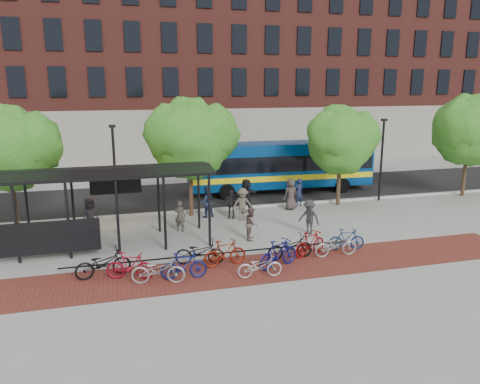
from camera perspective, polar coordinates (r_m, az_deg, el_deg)
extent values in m
plane|color=#9E9E99|center=(23.97, 2.48, -4.46)|extent=(160.00, 160.00, 0.00)
cube|color=black|center=(31.40, -1.94, -0.16)|extent=(160.00, 8.00, 0.01)
cube|color=#B7B7B2|center=(27.63, -0.03, -1.91)|extent=(160.00, 0.25, 0.12)
cube|color=maroon|center=(18.92, 1.28, -9.38)|extent=(24.00, 3.00, 0.01)
cube|color=black|center=(19.43, -3.21, -8.78)|extent=(12.00, 0.05, 0.95)
cube|color=maroon|center=(50.74, 4.56, 16.28)|extent=(55.00, 14.00, 20.00)
cube|color=#7A664C|center=(62.87, -24.77, 19.15)|extent=(22.00, 22.00, 30.00)
cylinder|color=black|center=(21.06, -25.64, -3.61)|extent=(0.12, 0.12, 3.30)
cylinder|color=black|center=(23.63, -24.53, -1.77)|extent=(0.12, 0.12, 3.30)
cylinder|color=black|center=(20.77, -20.22, -3.33)|extent=(0.12, 0.12, 3.30)
cylinder|color=black|center=(23.37, -19.69, -1.49)|extent=(0.12, 0.12, 3.30)
cylinder|color=black|center=(20.67, -14.69, -3.01)|extent=(0.12, 0.12, 3.30)
cylinder|color=black|center=(23.28, -14.79, -1.20)|extent=(0.12, 0.12, 3.30)
cylinder|color=black|center=(20.77, -9.17, -2.66)|extent=(0.12, 0.12, 3.30)
cylinder|color=black|center=(23.37, -9.89, -0.90)|extent=(0.12, 0.12, 3.30)
cylinder|color=black|center=(21.05, -3.75, -2.30)|extent=(0.12, 0.12, 3.30)
cylinder|color=black|center=(23.62, -5.06, -0.60)|extent=(0.12, 0.12, 3.30)
cube|color=black|center=(21.03, -22.81, -5.21)|extent=(4.50, 0.08, 1.40)
cube|color=black|center=(20.92, -17.74, 2.06)|extent=(10.60, 1.65, 0.29)
cube|color=black|center=(22.30, -17.61, 2.73)|extent=(10.60, 1.65, 0.29)
cube|color=black|center=(23.06, -17.48, 2.05)|extent=(9.00, 0.10, 0.40)
cube|color=black|center=(23.21, -14.90, 0.65)|extent=(2.40, 0.12, 0.70)
cube|color=#FF7200|center=(23.29, -14.91, 0.69)|extent=(2.20, 0.02, 0.55)
cylinder|color=#382619|center=(26.26, -25.77, -1.52)|extent=(0.24, 0.24, 2.38)
sphere|color=#29721E|center=(25.75, -26.39, 4.50)|extent=(4.00, 4.00, 4.00)
sphere|color=#29721E|center=(25.73, -24.19, 5.39)|extent=(3.20, 3.20, 3.20)
sphere|color=#29721E|center=(26.03, -26.19, 6.38)|extent=(2.80, 2.80, 2.80)
cylinder|color=#382619|center=(26.06, -6.00, -0.19)|extent=(0.24, 0.24, 2.52)
sphere|color=#29721E|center=(25.54, -6.16, 6.24)|extent=(4.20, 4.20, 4.20)
sphere|color=#29721E|center=(25.89, -3.94, 7.05)|extent=(3.36, 3.36, 3.36)
sphere|color=#29721E|center=(25.08, -7.98, 6.98)|extent=(3.15, 3.15, 3.15)
sphere|color=#29721E|center=(25.87, -6.13, 8.11)|extent=(2.94, 2.94, 2.94)
cylinder|color=#382619|center=(28.86, 11.92, 0.67)|extent=(0.24, 0.24, 2.27)
sphere|color=#29721E|center=(28.42, 12.17, 5.90)|extent=(3.80, 3.80, 3.80)
sphere|color=#29721E|center=(29.00, 13.70, 6.56)|extent=(3.04, 3.04, 3.04)
sphere|color=#29721E|center=(27.76, 11.09, 6.62)|extent=(2.85, 2.85, 2.85)
sphere|color=#29721E|center=(28.73, 12.06, 7.59)|extent=(2.66, 2.66, 2.66)
cylinder|color=#382619|center=(33.86, 25.64, 1.63)|extent=(0.24, 0.24, 2.45)
sphere|color=#29721E|center=(33.46, 26.15, 6.64)|extent=(4.40, 4.40, 4.40)
sphere|color=#29721E|center=(32.62, 25.39, 7.28)|extent=(3.30, 3.30, 3.30)
sphere|color=#29721E|center=(33.76, 25.97, 8.07)|extent=(3.08, 3.08, 3.08)
cylinder|color=black|center=(25.79, -14.99, 2.10)|extent=(0.14, 0.14, 5.00)
cube|color=black|center=(25.44, -15.33, 7.75)|extent=(0.35, 0.20, 0.15)
cylinder|color=black|center=(30.34, 16.85, 3.61)|extent=(0.14, 0.14, 5.00)
cube|color=black|center=(30.04, 17.18, 8.40)|extent=(0.35, 0.20, 0.15)
cube|color=navy|center=(31.71, 4.94, 3.40)|extent=(12.49, 3.09, 2.84)
cube|color=black|center=(31.67, 4.95, 3.81)|extent=(12.24, 3.13, 1.03)
cube|color=yellow|center=(31.83, 4.92, 2.16)|extent=(12.37, 3.14, 0.36)
cube|color=navy|center=(31.50, 4.99, 5.86)|extent=(12.23, 2.82, 0.19)
cylinder|color=black|center=(29.70, -1.59, 0.03)|extent=(1.00, 0.32, 0.99)
cylinder|color=black|center=(32.27, -2.57, 1.09)|extent=(1.00, 0.32, 0.99)
cylinder|color=black|center=(32.22, 12.37, 0.78)|extent=(1.00, 0.32, 0.99)
cylinder|color=black|center=(34.61, 10.46, 1.71)|extent=(1.00, 0.32, 0.99)
imported|color=black|center=(18.76, -16.36, -8.34)|extent=(2.20, 1.12, 1.10)
imported|color=maroon|center=(18.28, -13.25, -8.74)|extent=(1.89, 1.01, 1.09)
imported|color=#9A9A9C|center=(17.74, -9.94, -9.36)|extent=(2.09, 1.08, 1.04)
imported|color=navy|center=(17.99, -6.85, -8.90)|extent=(1.79, 0.59, 1.06)
imported|color=black|center=(19.29, -4.94, -7.31)|extent=(2.10, 1.09, 1.05)
imported|color=maroon|center=(19.07, -1.87, -7.43)|extent=(1.89, 0.77, 1.10)
imported|color=#B6B7B9|center=(18.04, 2.43, -9.00)|extent=(1.77, 0.73, 0.91)
imported|color=navy|center=(18.94, 4.71, -7.49)|extent=(2.03, 1.27, 1.18)
imported|color=black|center=(19.90, 6.12, -6.68)|extent=(2.03, 0.78, 1.05)
imported|color=#9A0E0F|center=(20.40, 8.54, -6.20)|extent=(1.85, 1.21, 1.08)
imported|color=#A1A1A4|center=(20.50, 11.60, -6.35)|extent=(1.91, 0.67, 1.00)
imported|color=navy|center=(21.40, 12.86, -5.62)|extent=(1.67, 0.74, 0.97)
imported|color=black|center=(24.08, -17.81, -2.79)|extent=(1.04, 1.00, 1.79)
imported|color=#443E36|center=(23.46, -7.33, -2.92)|extent=(0.69, 0.63, 1.59)
imported|color=#1D2544|center=(25.76, -4.12, -1.21)|extent=(0.94, 0.78, 1.73)
imported|color=brown|center=(25.08, 0.31, -1.52)|extent=(1.22, 0.78, 1.78)
imported|color=#262626|center=(25.55, -1.10, -1.47)|extent=(1.01, 0.70, 1.58)
imported|color=black|center=(26.62, 0.76, -0.46)|extent=(1.89, 1.25, 1.95)
imported|color=#3D3331|center=(27.37, 6.22, -0.26)|extent=(1.02, 0.79, 1.85)
imported|color=#1B2240|center=(28.21, 7.16, -0.04)|extent=(0.72, 0.58, 1.70)
imported|color=brown|center=(22.11, 1.41, -3.86)|extent=(0.81, 0.91, 1.56)
imported|color=#2B2B2B|center=(23.06, 8.42, -3.06)|extent=(1.20, 1.28, 1.73)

